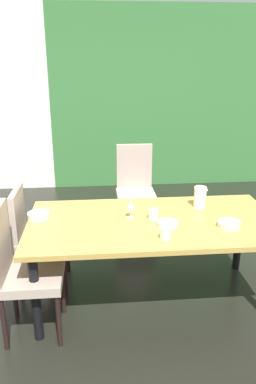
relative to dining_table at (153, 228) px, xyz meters
name	(u,v)px	position (x,y,z in m)	size (l,w,h in m)	color
ground_plane	(118,291)	(-0.29, 0.14, -0.68)	(5.46, 6.14, 0.02)	black
garden_window_panel	(165,100)	(0.67, 3.15, 0.70)	(3.55, 0.10, 2.74)	#356D35
dining_table	(153,228)	(0.00, 0.00, 0.00)	(2.02, 1.03, 0.74)	#BA9243
chair_left_near	(20,266)	(-1.02, -0.32, -0.11)	(0.44, 0.44, 1.01)	tan
chair_left_far	(34,232)	(-1.01, 0.32, -0.14)	(0.44, 0.44, 0.92)	tan
chair_head_far	(135,185)	(0.01, 1.41, -0.10)	(0.44, 0.45, 1.03)	tan
wine_glass_rear	(131,205)	(-0.18, 0.07, 0.18)	(0.07, 0.07, 0.15)	silver
serving_bowl_right	(168,223)	(0.09, -0.11, 0.09)	(0.16, 0.16, 0.04)	white
serving_bowl_corner	(229,224)	(0.56, -0.18, 0.09)	(0.18, 0.18, 0.04)	beige
serving_bowl_center	(38,215)	(-0.93, 0.13, 0.10)	(0.18, 0.18, 0.05)	silver
cup_front	(165,234)	(0.03, -0.34, 0.11)	(0.08, 0.08, 0.08)	#EBE4C4
cup_near_window	(153,214)	(0.00, 0.02, 0.11)	(0.08, 0.08, 0.08)	#E5EBCA
pitcher_left	(200,197)	(0.45, 0.25, 0.17)	(0.12, 0.11, 0.19)	silver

